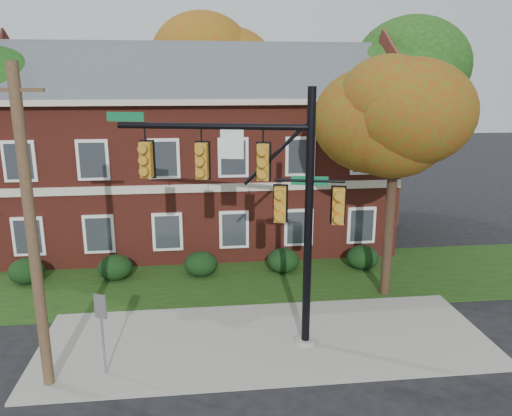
{
  "coord_description": "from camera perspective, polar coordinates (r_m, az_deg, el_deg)",
  "views": [
    {
      "loc": [
        -1.95,
        -13.07,
        8.02
      ],
      "look_at": [
        -0.1,
        3.0,
        3.84
      ],
      "focal_mm": 35.0,
      "sensor_mm": 36.0,
      "label": 1
    }
  ],
  "objects": [
    {
      "name": "grass_strip",
      "position": [
        20.77,
        -0.7,
        -8.17
      ],
      "size": [
        30.0,
        6.0,
        0.04
      ],
      "primitive_type": "cube",
      "color": "#193811",
      "rests_on": "ground"
    },
    {
      "name": "hedge_far_left",
      "position": [
        22.29,
        -24.75,
        -6.56
      ],
      "size": [
        1.4,
        1.26,
        1.05
      ],
      "primitive_type": "ellipsoid",
      "color": "black",
      "rests_on": "ground"
    },
    {
      "name": "hedge_right",
      "position": [
        21.42,
        3.12,
        -6.01
      ],
      "size": [
        1.4,
        1.26,
        1.05
      ],
      "primitive_type": "ellipsoid",
      "color": "black",
      "rests_on": "ground"
    },
    {
      "name": "hedge_far_right",
      "position": [
        22.26,
        12.08,
        -5.53
      ],
      "size": [
        1.4,
        1.26,
        1.05
      ],
      "primitive_type": "ellipsoid",
      "color": "black",
      "rests_on": "ground"
    },
    {
      "name": "sign_post",
      "position": [
        14.47,
        -17.24,
        -12.29
      ],
      "size": [
        0.35,
        0.17,
        2.45
      ],
      "rotation": [
        0.0,
        0.0,
        -0.38
      ],
      "color": "slate",
      "rests_on": "ground"
    },
    {
      "name": "sidewalk",
      "position": [
        16.29,
        1.18,
        -14.84
      ],
      "size": [
        14.0,
        5.0,
        0.08
      ],
      "primitive_type": "cube",
      "color": "gray",
      "rests_on": "ground"
    },
    {
      "name": "utility_pole",
      "position": [
        13.62,
        -24.23,
        -2.77
      ],
      "size": [
        1.32,
        0.29,
        8.44
      ],
      "rotation": [
        0.0,
        0.0,
        -0.03
      ],
      "color": "#473721",
      "rests_on": "ground"
    },
    {
      "name": "tree_near_right",
      "position": [
        18.44,
        16.57,
        9.7
      ],
      "size": [
        4.5,
        4.25,
        8.58
      ],
      "color": "black",
      "rests_on": "ground"
    },
    {
      "name": "tree_right_rear",
      "position": [
        28.23,
        17.47,
        14.05
      ],
      "size": [
        6.3,
        5.95,
        10.62
      ],
      "color": "black",
      "rests_on": "ground"
    },
    {
      "name": "hedge_left",
      "position": [
        21.44,
        -15.78,
        -6.55
      ],
      "size": [
        1.4,
        1.26,
        1.05
      ],
      "primitive_type": "ellipsoid",
      "color": "black",
      "rests_on": "ground"
    },
    {
      "name": "hedge_center",
      "position": [
        21.14,
        -6.33,
        -6.37
      ],
      "size": [
        1.4,
        1.26,
        1.05
      ],
      "primitive_type": "ellipsoid",
      "color": "black",
      "rests_on": "ground"
    },
    {
      "name": "apartment_building",
      "position": [
        25.21,
        -6.71,
        7.48
      ],
      "size": [
        18.8,
        8.8,
        9.74
      ],
      "color": "maroon",
      "rests_on": "ground"
    },
    {
      "name": "ground",
      "position": [
        15.46,
        1.7,
        -16.77
      ],
      "size": [
        120.0,
        120.0,
        0.0
      ],
      "primitive_type": "plane",
      "color": "black",
      "rests_on": "ground"
    },
    {
      "name": "tree_far_rear",
      "position": [
        32.9,
        -4.51,
        15.88
      ],
      "size": [
        6.84,
        6.46,
        11.52
      ],
      "color": "black",
      "rests_on": "ground"
    },
    {
      "name": "traffic_signal",
      "position": [
        14.53,
        0.55,
        1.95
      ],
      "size": [
        6.87,
        1.86,
        7.84
      ],
      "rotation": [
        0.0,
        0.0,
        -0.24
      ],
      "color": "gray",
      "rests_on": "ground"
    }
  ]
}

